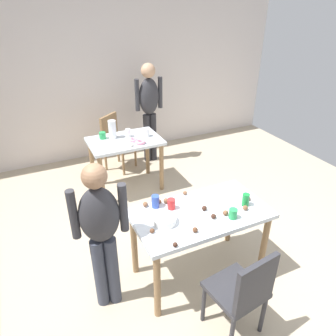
% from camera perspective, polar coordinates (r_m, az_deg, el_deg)
% --- Properties ---
extents(ground_plane, '(6.40, 6.40, 0.00)m').
position_cam_1_polar(ground_plane, '(3.41, 5.06, -18.27)').
color(ground_plane, tan).
extents(wall_back, '(6.40, 0.10, 2.60)m').
position_cam_1_polar(wall_back, '(5.46, -11.86, 15.44)').
color(wall_back, silver).
rests_on(wall_back, ground_plane).
extents(dining_table_near, '(1.24, 0.68, 0.75)m').
position_cam_1_polar(dining_table_near, '(3.00, 5.76, -9.45)').
color(dining_table_near, silver).
rests_on(dining_table_near, ground_plane).
extents(dining_table_far, '(0.97, 0.65, 0.75)m').
position_cam_1_polar(dining_table_far, '(4.44, -7.63, 3.50)').
color(dining_table_far, silver).
rests_on(dining_table_far, ground_plane).
extents(chair_near_table, '(0.45, 0.45, 0.87)m').
position_cam_1_polar(chair_near_table, '(2.67, 13.32, -20.51)').
color(chair_near_table, '#2D2D33').
rests_on(chair_near_table, ground_plane).
extents(chair_far_table, '(0.56, 0.56, 0.87)m').
position_cam_1_polar(chair_far_table, '(5.09, -9.39, 5.16)').
color(chair_far_table, olive).
rests_on(chair_far_table, ground_plane).
extents(person_girl_near, '(0.45, 0.26, 1.42)m').
position_cam_1_polar(person_girl_near, '(2.64, -11.89, -10.47)').
color(person_girl_near, '#383D4C').
rests_on(person_girl_near, ground_plane).
extents(person_adult_far, '(0.45, 0.22, 1.60)m').
position_cam_1_polar(person_adult_far, '(5.11, -3.39, 11.23)').
color(person_adult_far, '#28282D').
rests_on(person_adult_far, ground_plane).
extents(mixing_bowl, '(0.20, 0.20, 0.06)m').
position_cam_1_polar(mixing_bowl, '(2.77, -0.63, -9.24)').
color(mixing_bowl, white).
rests_on(mixing_bowl, dining_table_near).
extents(soda_can, '(0.07, 0.07, 0.12)m').
position_cam_1_polar(soda_can, '(3.05, 13.70, -5.53)').
color(soda_can, '#198438').
rests_on(soda_can, dining_table_near).
extents(fork_near, '(0.17, 0.02, 0.01)m').
position_cam_1_polar(fork_near, '(3.12, 7.68, -5.37)').
color(fork_near, silver).
rests_on(fork_near, dining_table_near).
extents(cup_near_0, '(0.07, 0.07, 0.10)m').
position_cam_1_polar(cup_near_0, '(2.93, 0.60, -6.44)').
color(cup_near_0, red).
rests_on(cup_near_0, dining_table_near).
extents(cup_near_1, '(0.07, 0.07, 0.12)m').
position_cam_1_polar(cup_near_1, '(2.95, -2.26, -5.99)').
color(cup_near_1, '#3351B2').
rests_on(cup_near_1, dining_table_near).
extents(cup_near_2, '(0.07, 0.07, 0.09)m').
position_cam_1_polar(cup_near_2, '(2.87, 11.54, -7.99)').
color(cup_near_2, green).
rests_on(cup_near_2, dining_table_near).
extents(cake_ball_0, '(0.05, 0.05, 0.05)m').
position_cam_1_polar(cake_ball_0, '(3.01, 13.65, -6.91)').
color(cake_ball_0, brown).
rests_on(cake_ball_0, dining_table_near).
extents(cake_ball_1, '(0.04, 0.04, 0.04)m').
position_cam_1_polar(cake_ball_1, '(3.01, -1.55, -6.00)').
color(cake_ball_1, brown).
rests_on(cake_ball_1, dining_table_near).
extents(cake_ball_2, '(0.05, 0.05, 0.05)m').
position_cam_1_polar(cake_ball_2, '(2.94, 6.51, -7.13)').
color(cake_ball_2, '#3D2319').
rests_on(cake_ball_2, dining_table_near).
extents(cake_ball_3, '(0.05, 0.05, 0.05)m').
position_cam_1_polar(cake_ball_3, '(2.91, 10.23, -7.88)').
color(cake_ball_3, brown).
rests_on(cake_ball_3, dining_table_near).
extents(cake_ball_4, '(0.05, 0.05, 0.05)m').
position_cam_1_polar(cake_ball_4, '(2.85, 8.14, -8.53)').
color(cake_ball_4, '#3D2319').
rests_on(cake_ball_4, dining_table_near).
extents(cake_ball_5, '(0.04, 0.04, 0.04)m').
position_cam_1_polar(cake_ball_5, '(2.68, -2.85, -11.14)').
color(cake_ball_5, brown).
rests_on(cake_ball_5, dining_table_near).
extents(cake_ball_6, '(0.05, 0.05, 0.05)m').
position_cam_1_polar(cake_ball_6, '(3.01, -0.34, -5.89)').
color(cake_ball_6, brown).
rests_on(cake_ball_6, dining_table_near).
extents(cake_ball_7, '(0.05, 0.05, 0.05)m').
position_cam_1_polar(cake_ball_7, '(2.69, 4.85, -10.95)').
color(cake_ball_7, brown).
rests_on(cake_ball_7, dining_table_near).
extents(cake_ball_8, '(0.04, 0.04, 0.04)m').
position_cam_1_polar(cake_ball_8, '(3.14, 3.06, -4.49)').
color(cake_ball_8, brown).
rests_on(cake_ball_8, dining_table_near).
extents(cake_ball_9, '(0.04, 0.04, 0.04)m').
position_cam_1_polar(cake_ball_9, '(3.15, 14.19, -5.32)').
color(cake_ball_9, brown).
rests_on(cake_ball_9, dining_table_near).
extents(cake_ball_10, '(0.04, 0.04, 0.04)m').
position_cam_1_polar(cake_ball_10, '(2.95, 11.41, -7.61)').
color(cake_ball_10, brown).
rests_on(cake_ball_10, dining_table_near).
extents(cake_ball_11, '(0.05, 0.05, 0.05)m').
position_cam_1_polar(cake_ball_11, '(2.98, -4.06, -6.51)').
color(cake_ball_11, brown).
rests_on(cake_ball_11, dining_table_near).
extents(cake_ball_12, '(0.04, 0.04, 0.04)m').
position_cam_1_polar(cake_ball_12, '(2.55, 1.29, -13.52)').
color(cake_ball_12, '#3D2319').
rests_on(cake_ball_12, dining_table_near).
extents(pitcher_far, '(0.11, 0.11, 0.25)m').
position_cam_1_polar(pitcher_far, '(4.43, -9.92, 6.82)').
color(pitcher_far, white).
rests_on(pitcher_far, dining_table_far).
extents(cup_far_0, '(0.08, 0.08, 0.11)m').
position_cam_1_polar(cup_far_0, '(4.46, -7.22, 6.24)').
color(cup_far_0, white).
rests_on(cup_far_0, dining_table_far).
extents(cup_far_1, '(0.09, 0.09, 0.12)m').
position_cam_1_polar(cup_far_1, '(4.45, -3.92, 6.37)').
color(cup_far_1, white).
rests_on(cup_far_1, dining_table_far).
extents(cup_far_2, '(0.09, 0.09, 0.09)m').
position_cam_1_polar(cup_far_2, '(4.46, -11.62, 5.72)').
color(cup_far_2, green).
rests_on(cup_far_2, dining_table_far).
extents(donut_far_0, '(0.11, 0.11, 0.03)m').
position_cam_1_polar(donut_far_0, '(4.18, -6.91, 4.10)').
color(donut_far_0, white).
rests_on(donut_far_0, dining_table_far).
extents(donut_far_1, '(0.12, 0.12, 0.03)m').
position_cam_1_polar(donut_far_1, '(4.33, -6.20, 5.04)').
color(donut_far_1, pink).
rests_on(donut_far_1, dining_table_far).
extents(donut_far_2, '(0.14, 0.14, 0.04)m').
position_cam_1_polar(donut_far_2, '(4.24, -4.95, 4.65)').
color(donut_far_2, pink).
rests_on(donut_far_2, dining_table_far).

